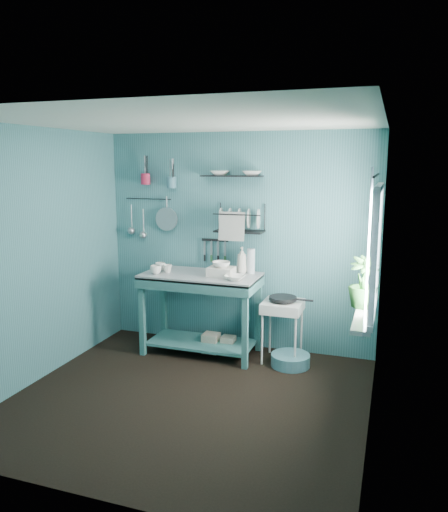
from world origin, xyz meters
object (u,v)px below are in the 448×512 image
(hotplate_stand, at_px, (282,331))
(utensil_cup_magenta, at_px, (145,179))
(frying_pan, at_px, (283,298))
(storage_tin_large, at_px, (211,343))
(floor_basin, at_px, (290,360))
(soap_bottle, at_px, (242,260))
(mug_mid, at_px, (168,269))
(colander, at_px, (167,219))
(utensil_cup_teal, at_px, (172,182))
(storage_tin_small, at_px, (228,345))
(wash_tub, at_px, (221,272))
(mug_right, at_px, (160,267))
(mug_left, at_px, (156,270))
(work_counter, at_px, (201,314))
(dish_rack, at_px, (239,218))
(water_bottle, at_px, (251,261))
(potted_plant, at_px, (363,282))

(hotplate_stand, height_order, utensil_cup_magenta, utensil_cup_magenta)
(frying_pan, height_order, storage_tin_large, frying_pan)
(floor_basin, bearing_deg, soap_bottle, 158.13)
(mug_mid, height_order, colander, colander)
(frying_pan, distance_m, floor_basin, 0.67)
(utensil_cup_teal, bearing_deg, storage_tin_large, -24.51)
(floor_basin, bearing_deg, storage_tin_small, 169.97)
(mug_mid, bearing_deg, colander, 115.28)
(mug_mid, distance_m, wash_tub, 0.63)
(mug_right, xyz_separation_m, wash_tub, (0.75, -0.02, 0.00))
(utensil_cup_teal, bearing_deg, mug_left, -89.68)
(work_counter, xyz_separation_m, wash_tub, (0.25, -0.02, 0.51))
(wash_tub, height_order, dish_rack, dish_rack)
(soap_bottle, bearing_deg, utensil_cup_teal, 172.70)
(dish_rack, bearing_deg, water_bottle, -13.60)
(wash_tub, xyz_separation_m, soap_bottle, (0.17, 0.22, 0.10))
(storage_tin_small, bearing_deg, floor_basin, -10.03)
(work_counter, relative_size, mug_right, 10.64)
(frying_pan, xyz_separation_m, potted_plant, (0.85, -0.49, 0.36))
(utensil_cup_teal, relative_size, colander, 0.46)
(work_counter, height_order, water_bottle, water_bottle)
(wash_tub, distance_m, storage_tin_small, 0.88)
(work_counter, height_order, floor_basin, work_counter)
(utensil_cup_magenta, bearing_deg, mug_mid, -40.19)
(hotplate_stand, xyz_separation_m, colander, (-1.50, 0.27, 1.15))
(hotplate_stand, distance_m, dish_rack, 1.34)
(storage_tin_small, height_order, floor_basin, storage_tin_small)
(utensil_cup_teal, bearing_deg, work_counter, -33.18)
(utensil_cup_teal, bearing_deg, storage_tin_small, -16.76)
(soap_bottle, bearing_deg, work_counter, -154.54)
(mug_left, xyz_separation_m, frying_pan, (1.41, 0.23, -0.27))
(utensil_cup_teal, bearing_deg, floor_basin, -13.51)
(storage_tin_large, bearing_deg, colander, 156.24)
(utensil_cup_magenta, relative_size, potted_plant, 0.27)
(mug_mid, relative_size, storage_tin_small, 0.50)
(storage_tin_large, height_order, floor_basin, storage_tin_large)
(mug_mid, relative_size, utensil_cup_teal, 0.77)
(frying_pan, distance_m, potted_plant, 1.05)
(soap_bottle, xyz_separation_m, floor_basin, (0.63, -0.25, -1.01))
(soap_bottle, distance_m, hotplate_stand, 0.91)
(utensil_cup_teal, xyz_separation_m, potted_plant, (2.26, -0.73, -0.86))
(utensil_cup_teal, bearing_deg, wash_tub, -24.61)
(wash_tub, bearing_deg, storage_tin_large, 154.98)
(mug_right, distance_m, utensil_cup_teal, 1.00)
(work_counter, height_order, utensil_cup_magenta, utensil_cup_magenta)
(mug_left, bearing_deg, floor_basin, 4.02)
(mug_right, xyz_separation_m, hotplate_stand, (1.43, 0.07, -0.64))
(hotplate_stand, height_order, dish_rack, dish_rack)
(utensil_cup_teal, height_order, storage_tin_large, utensil_cup_teal)
(mug_left, height_order, storage_tin_large, mug_left)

